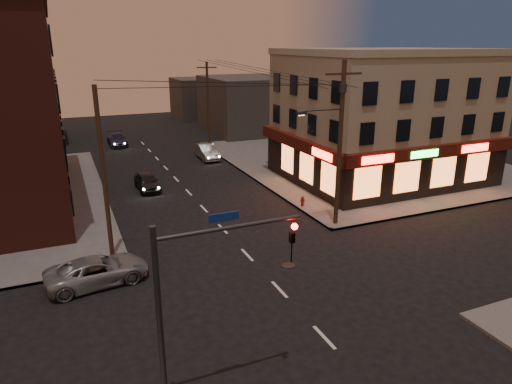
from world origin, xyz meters
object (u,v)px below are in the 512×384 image
fire_hydrant (303,201)px  sedan_far (117,140)px  sedan_near (147,182)px  sedan_mid (207,152)px  suv_cross (98,271)px

fire_hydrant → sedan_far: bearing=109.1°
fire_hydrant → sedan_near: bearing=136.9°
sedan_far → fire_hydrant: (9.22, -26.57, -0.13)m
sedan_mid → sedan_far: (-7.41, 10.07, -0.06)m
sedan_far → sedan_mid: bearing=-54.1°
sedan_mid → sedan_near: bearing=-132.5°
sedan_near → sedan_mid: size_ratio=0.87×
sedan_mid → fire_hydrant: size_ratio=6.16×
sedan_near → sedan_mid: bearing=45.3°
sedan_mid → fire_hydrant: 16.61m
sedan_near → fire_hydrant: 12.59m
sedan_near → sedan_mid: 10.81m
sedan_near → fire_hydrant: bearing=-44.8°
sedan_near → fire_hydrant: sedan_near is taller
suv_cross → fire_hydrant: size_ratio=6.53×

